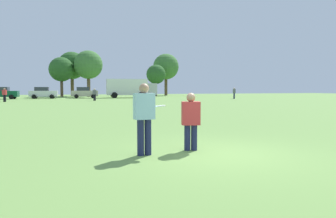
{
  "coord_description": "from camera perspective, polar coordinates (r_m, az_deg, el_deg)",
  "views": [
    {
      "loc": [
        -3.74,
        -6.91,
        1.65
      ],
      "look_at": [
        -0.88,
        1.4,
        1.06
      ],
      "focal_mm": 33.58,
      "sensor_mm": 36.0,
      "label": 1
    }
  ],
  "objects": [
    {
      "name": "bystander_far_jogger",
      "position": [
        42.22,
        -13.19,
        2.72
      ],
      "size": [
        0.49,
        0.36,
        1.62
      ],
      "color": "black",
      "rests_on": "ground"
    },
    {
      "name": "ground_plane",
      "position": [
        8.02,
        9.35,
        -8.1
      ],
      "size": [
        153.44,
        153.44,
        0.0
      ],
      "primitive_type": "plane",
      "color": "#6B9347"
    },
    {
      "name": "player_thrower",
      "position": [
        7.68,
        -4.35,
        -1.08
      ],
      "size": [
        0.49,
        0.29,
        1.76
      ],
      "color": "#1E234C",
      "rests_on": "ground"
    },
    {
      "name": "parked_car_mid_right",
      "position": [
        53.2,
        -14.94,
        2.91
      ],
      "size": [
        4.32,
        2.46,
        1.82
      ],
      "color": "#B7AD99",
      "rests_on": "ground"
    },
    {
      "name": "frisbee",
      "position": [
        7.83,
        -1.43,
        0.56
      ],
      "size": [
        0.27,
        0.27,
        0.05
      ],
      "color": "white"
    },
    {
      "name": "tree_west_maple",
      "position": [
        66.53,
        -17.05,
        7.53
      ],
      "size": [
        5.5,
        5.5,
        8.94
      ],
      "color": "brown",
      "rests_on": "ground"
    },
    {
      "name": "tree_east_birch",
      "position": [
        65.35,
        -2.19,
        6.28
      ],
      "size": [
        3.99,
        3.99,
        6.49
      ],
      "color": "brown",
      "rests_on": "ground"
    },
    {
      "name": "traffic_cone",
      "position": [
        15.91,
        4.01,
        -1.31
      ],
      "size": [
        0.32,
        0.32,
        0.48
      ],
      "color": "#D8590C",
      "rests_on": "ground"
    },
    {
      "name": "parked_car_center",
      "position": [
        53.45,
        -21.72,
        2.77
      ],
      "size": [
        4.32,
        2.46,
        1.82
      ],
      "color": "silver",
      "rests_on": "ground"
    },
    {
      "name": "tree_center_elm",
      "position": [
        62.78,
        -14.26,
        7.76
      ],
      "size": [
        5.46,
        5.46,
        8.87
      ],
      "color": "brown",
      "rests_on": "ground"
    },
    {
      "name": "box_truck",
      "position": [
        54.5,
        -6.83,
        3.9
      ],
      "size": [
        8.66,
        3.41,
        3.18
      ],
      "color": "white",
      "rests_on": "ground"
    },
    {
      "name": "bystander_field_marshal",
      "position": [
        49.29,
        11.92,
        2.96
      ],
      "size": [
        0.37,
        0.52,
        1.75
      ],
      "color": "#1E234C",
      "rests_on": "ground"
    },
    {
      "name": "player_defender",
      "position": [
        8.3,
        4.16,
        -1.74
      ],
      "size": [
        0.52,
        0.37,
        1.52
      ],
      "color": "#1E234C",
      "rests_on": "ground"
    },
    {
      "name": "bystander_sideline_watcher",
      "position": [
        42.35,
        -27.55,
        2.42
      ],
      "size": [
        0.52,
        0.42,
        1.66
      ],
      "color": "black",
      "rests_on": "ground"
    },
    {
      "name": "tree_east_oak",
      "position": [
        70.51,
        -0.38,
        7.67
      ],
      "size": [
        5.71,
        5.71,
        9.28
      ],
      "color": "brown",
      "rests_on": "ground"
    },
    {
      "name": "parked_car_mid_left",
      "position": [
        53.45,
        -27.79,
        2.6
      ],
      "size": [
        4.32,
        2.46,
        1.82
      ],
      "color": "#0C4C2D",
      "rests_on": "ground"
    },
    {
      "name": "tree_west_oak",
      "position": [
        63.52,
        -18.79,
        6.8
      ],
      "size": [
        4.64,
        4.64,
        7.54
      ],
      "color": "brown",
      "rests_on": "ground"
    }
  ]
}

